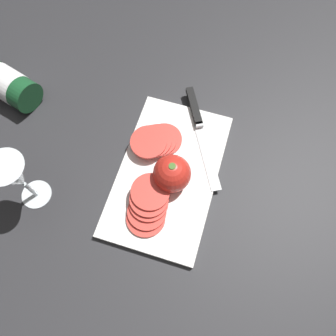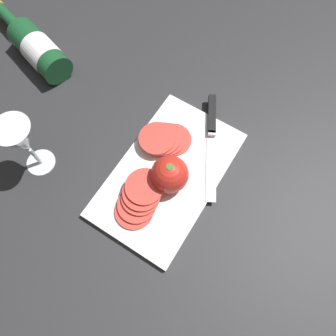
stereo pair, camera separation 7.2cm
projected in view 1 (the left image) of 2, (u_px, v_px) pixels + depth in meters
ground_plane at (143, 205)px, 0.74m from camera, size 3.00×3.00×0.00m
cutting_board at (168, 174)px, 0.76m from camera, size 0.37×0.22×0.02m
wine_bottle at (0, 80)px, 0.82m from camera, size 0.14×0.31×0.08m
wine_glass at (15, 177)px, 0.64m from camera, size 0.08×0.08×0.17m
whole_tomato at (172, 174)px, 0.70m from camera, size 0.08×0.08×0.08m
knife at (197, 118)px, 0.80m from camera, size 0.25×0.15×0.01m
tomato_slice_stack_near at (148, 205)px, 0.70m from camera, size 0.14×0.09×0.03m
tomato_slice_stack_far at (156, 141)px, 0.77m from camera, size 0.11×0.11×0.03m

